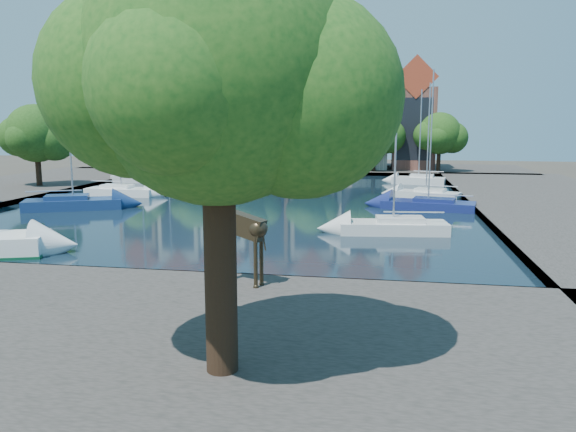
% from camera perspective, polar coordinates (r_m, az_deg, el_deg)
% --- Properties ---
extents(ground, '(160.00, 160.00, 0.00)m').
position_cam_1_polar(ground, '(25.56, -17.20, -6.06)').
color(ground, '#38332B').
rests_on(ground, ground).
extents(water_basin, '(38.00, 50.00, 0.08)m').
position_cam_1_polar(water_basin, '(47.73, -4.12, 1.53)').
color(water_basin, black).
rests_on(water_basin, ground).
extents(near_quay, '(50.00, 14.00, 0.50)m').
position_cam_1_polar(near_quay, '(19.82, -26.54, -10.47)').
color(near_quay, '#443F3B').
rests_on(near_quay, ground).
extents(far_quay, '(60.00, 16.00, 0.50)m').
position_cam_1_polar(far_quay, '(78.96, 1.47, 4.88)').
color(far_quay, '#443F3B').
rests_on(far_quay, ground).
extents(right_quay, '(14.00, 52.00, 0.50)m').
position_cam_1_polar(right_quay, '(48.27, 26.06, 0.91)').
color(right_quay, '#443F3B').
rests_on(right_quay, ground).
extents(plane_tree, '(8.32, 6.40, 10.62)m').
position_cam_1_polar(plane_tree, '(13.44, -6.79, 13.65)').
color(plane_tree, '#332114').
rests_on(plane_tree, near_quay).
extents(townhouse_west_end, '(5.44, 9.18, 14.93)m').
position_cam_1_polar(townhouse_west_end, '(85.12, -14.25, 9.73)').
color(townhouse_west_end, '#835F47').
rests_on(townhouse_west_end, far_quay).
extents(townhouse_west_mid, '(5.94, 9.18, 16.79)m').
position_cam_1_polar(townhouse_west_mid, '(82.89, -10.42, 10.48)').
color(townhouse_west_mid, beige).
rests_on(townhouse_west_mid, far_quay).
extents(townhouse_west_inner, '(6.43, 9.18, 15.15)m').
position_cam_1_polar(townhouse_west_inner, '(80.88, -6.01, 9.98)').
color(townhouse_west_inner, silver).
rests_on(townhouse_west_inner, far_quay).
extents(townhouse_center, '(5.44, 9.18, 16.93)m').
position_cam_1_polar(townhouse_center, '(79.38, -1.42, 10.77)').
color(townhouse_center, brown).
rests_on(townhouse_center, far_quay).
extents(townhouse_east_inner, '(5.94, 9.18, 15.79)m').
position_cam_1_polar(townhouse_east_inner, '(78.43, 2.96, 10.31)').
color(townhouse_east_inner, tan).
rests_on(townhouse_east_inner, far_quay).
extents(townhouse_east_mid, '(6.43, 9.18, 16.65)m').
position_cam_1_polar(townhouse_east_mid, '(77.92, 7.79, 10.52)').
color(townhouse_east_mid, beige).
rests_on(townhouse_east_mid, far_quay).
extents(townhouse_east_end, '(5.44, 9.18, 14.43)m').
position_cam_1_polar(townhouse_east_end, '(77.94, 12.62, 9.64)').
color(townhouse_east_end, brown).
rests_on(townhouse_east_end, far_quay).
extents(far_tree_far_west, '(7.28, 5.60, 7.68)m').
position_cam_1_polar(far_tree_far_west, '(79.67, -15.07, 8.16)').
color(far_tree_far_west, '#332114').
rests_on(far_tree_far_west, far_quay).
extents(far_tree_west, '(6.76, 5.20, 7.36)m').
position_cam_1_polar(far_tree_west, '(76.68, -9.58, 8.23)').
color(far_tree_west, '#332114').
rests_on(far_tree_west, far_quay).
extents(far_tree_mid_west, '(7.80, 6.00, 8.00)m').
position_cam_1_polar(far_tree_mid_west, '(74.41, -3.68, 8.47)').
color(far_tree_mid_west, '#332114').
rests_on(far_tree_mid_west, far_quay).
extents(far_tree_mid_east, '(7.02, 5.40, 7.52)m').
position_cam_1_polar(far_tree_mid_east, '(72.97, 2.50, 8.33)').
color(far_tree_mid_east, '#332114').
rests_on(far_tree_mid_east, far_quay).
extents(far_tree_east, '(7.54, 5.80, 7.84)m').
position_cam_1_polar(far_tree_east, '(72.39, 8.86, 8.30)').
color(far_tree_east, '#332114').
rests_on(far_tree_east, far_quay).
extents(far_tree_far_east, '(6.76, 5.20, 7.36)m').
position_cam_1_polar(far_tree_far_east, '(72.69, 15.23, 7.96)').
color(far_tree_far_east, '#332114').
rests_on(far_tree_far_east, far_quay).
extents(side_tree_left_far, '(7.28, 5.60, 7.88)m').
position_cam_1_polar(side_tree_left_far, '(59.97, -24.15, 7.48)').
color(side_tree_left_far, '#332114').
rests_on(side_tree_left_far, left_quay).
extents(giraffe_statue, '(3.29, 1.40, 4.81)m').
position_cam_1_polar(giraffe_statue, '(21.53, -5.27, -0.73)').
color(giraffe_statue, '#332919').
rests_on(giraffe_statue, near_quay).
extents(sailboat_left_b, '(7.53, 5.14, 10.39)m').
position_cam_1_polar(sailboat_left_b, '(45.90, -20.97, 1.39)').
color(sailboat_left_b, navy).
rests_on(sailboat_left_b, water_basin).
extents(sailboat_left_c, '(6.25, 2.23, 10.68)m').
position_cam_1_polar(sailboat_left_c, '(52.85, -16.58, 2.58)').
color(sailboat_left_c, white).
rests_on(sailboat_left_c, water_basin).
extents(sailboat_left_d, '(6.34, 2.28, 10.10)m').
position_cam_1_polar(sailboat_left_d, '(64.04, -14.64, 3.87)').
color(sailboat_left_d, silver).
rests_on(sailboat_left_d, water_basin).
extents(sailboat_left_e, '(7.00, 3.78, 10.55)m').
position_cam_1_polar(sailboat_left_e, '(71.22, -12.04, 4.49)').
color(sailboat_left_e, silver).
rests_on(sailboat_left_e, water_basin).
extents(sailboat_right_a, '(6.58, 2.95, 9.84)m').
position_cam_1_polar(sailboat_right_a, '(34.17, 10.64, -0.85)').
color(sailboat_right_a, silver).
rests_on(sailboat_right_a, water_basin).
extents(sailboat_right_b, '(7.23, 3.68, 10.42)m').
position_cam_1_polar(sailboat_right_b, '(44.13, 14.06, 1.28)').
color(sailboat_right_b, navy).
rests_on(sailboat_right_b, water_basin).
extents(sailboat_right_c, '(6.03, 3.78, 9.86)m').
position_cam_1_polar(sailboat_right_c, '(50.23, 13.84, 2.29)').
color(sailboat_right_c, silver).
rests_on(sailboat_right_c, water_basin).
extents(sailboat_right_d, '(5.77, 2.91, 9.94)m').
position_cam_1_polar(sailboat_right_d, '(61.78, 13.12, 3.73)').
color(sailboat_right_d, silver).
rests_on(sailboat_right_d, water_basin).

